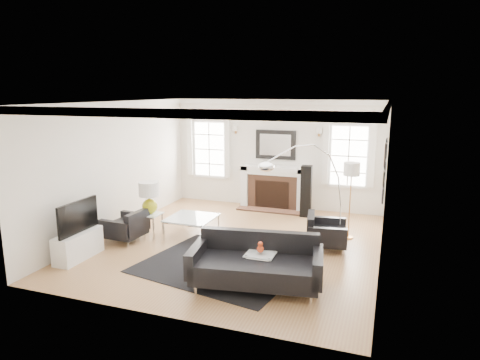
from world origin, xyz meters
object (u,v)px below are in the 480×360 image
at_px(fireplace, 273,188).
at_px(armchair_right, 324,233).
at_px(coffee_table, 192,219).
at_px(armchair_left, 127,227).
at_px(gourd_lamp, 149,196).
at_px(sofa, 256,264).
at_px(arc_floor_lamp, 305,192).

height_order(fireplace, armchair_right, fireplace).
xyz_separation_m(fireplace, coffee_table, (-1.03, -2.69, -0.16)).
xyz_separation_m(fireplace, armchair_right, (1.70, -2.46, -0.23)).
bearing_deg(coffee_table, armchair_right, 4.79).
relative_size(armchair_left, coffee_table, 0.89).
bearing_deg(gourd_lamp, armchair_right, 7.89).
bearing_deg(sofa, armchair_left, 160.70).
bearing_deg(arc_floor_lamp, armchair_right, 25.76).
distance_m(fireplace, coffee_table, 2.89).
xyz_separation_m(fireplace, gourd_lamp, (-1.87, -2.96, 0.34)).
bearing_deg(armchair_right, armchair_left, -166.46).
relative_size(coffee_table, gourd_lamp, 1.38).
bearing_deg(gourd_lamp, sofa, -28.31).
bearing_deg(sofa, gourd_lamp, 151.69).
bearing_deg(gourd_lamp, armchair_left, -122.99).
xyz_separation_m(armchair_left, coffee_table, (1.11, 0.70, 0.09)).
relative_size(sofa, arc_floor_lamp, 1.02).
bearing_deg(arc_floor_lamp, gourd_lamp, -174.36).
relative_size(sofa, coffee_table, 2.28).
height_order(fireplace, arc_floor_lamp, arc_floor_lamp).
distance_m(armchair_right, arc_floor_lamp, 0.93).
height_order(sofa, coffee_table, sofa).
distance_m(coffee_table, gourd_lamp, 1.00).
relative_size(armchair_left, gourd_lamp, 1.22).
bearing_deg(fireplace, sofa, -78.03).
xyz_separation_m(sofa, coffee_table, (-1.98, 1.78, 0.03)).
relative_size(fireplace, armchair_left, 2.03).
bearing_deg(armchair_right, gourd_lamp, -172.11).
height_order(fireplace, coffee_table, fireplace).
bearing_deg(fireplace, arc_floor_lamp, -63.22).
bearing_deg(armchair_left, gourd_lamp, 57.01).
distance_m(armchair_left, armchair_right, 3.96).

